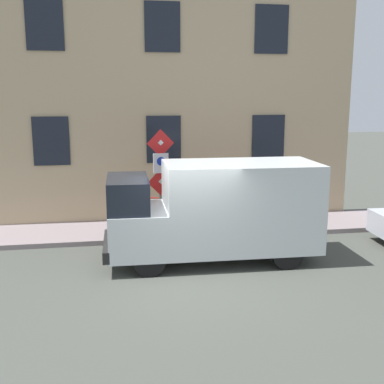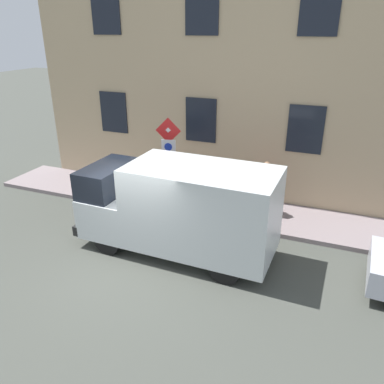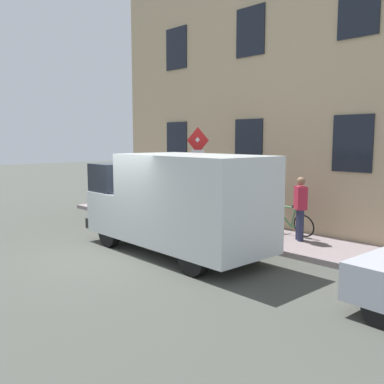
# 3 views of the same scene
# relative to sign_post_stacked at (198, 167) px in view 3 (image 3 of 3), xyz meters

# --- Properties ---
(ground_plane) EXTENTS (80.00, 80.00, 0.00)m
(ground_plane) POSITION_rel_sign_post_stacked_xyz_m (-2.87, -0.31, -2.03)
(ground_plane) COLOR #444740
(sidewalk_slab) EXTENTS (2.20, 14.66, 0.14)m
(sidewalk_slab) POSITION_rel_sign_post_stacked_xyz_m (0.90, -0.31, -1.96)
(sidewalk_slab) COLOR gray
(sidewalk_slab) RESTS_ON ground_plane
(building_facade) EXTENTS (0.75, 12.66, 8.59)m
(building_facade) POSITION_rel_sign_post_stacked_xyz_m (2.34, -0.31, 2.27)
(building_facade) COLOR tan
(building_facade) RESTS_ON ground_plane
(sign_post_stacked) EXTENTS (0.19, 0.55, 2.95)m
(sign_post_stacked) POSITION_rel_sign_post_stacked_xyz_m (0.00, 0.00, 0.00)
(sign_post_stacked) COLOR #474C47
(sign_post_stacked) RESTS_ON sidewalk_slab
(delivery_van) EXTENTS (2.11, 5.37, 2.50)m
(delivery_van) POSITION_rel_sign_post_stacked_xyz_m (-1.91, -1.20, -0.69)
(delivery_van) COLOR silver
(delivery_van) RESTS_ON ground_plane
(bicycle_green) EXTENTS (0.46, 1.71, 0.89)m
(bicycle_green) POSITION_rel_sign_post_stacked_xyz_m (1.44, -2.21, -1.52)
(bicycle_green) COLOR black
(bicycle_green) RESTS_ON sidewalk_slab
(bicycle_blue) EXTENTS (0.46, 1.71, 0.89)m
(bicycle_blue) POSITION_rel_sign_post_stacked_xyz_m (1.44, -1.22, -1.52)
(bicycle_blue) COLOR black
(bicycle_blue) RESTS_ON sidewalk_slab
(bicycle_red) EXTENTS (0.46, 1.71, 0.89)m
(bicycle_red) POSITION_rel_sign_post_stacked_xyz_m (1.44, -0.22, -1.52)
(bicycle_red) COLOR black
(bicycle_red) RESTS_ON sidewalk_slab
(pedestrian) EXTENTS (0.46, 0.47, 1.72)m
(pedestrian) POSITION_rel_sign_post_stacked_xyz_m (1.07, -2.85, -0.96)
(pedestrian) COLOR #262B47
(pedestrian) RESTS_ON sidewalk_slab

